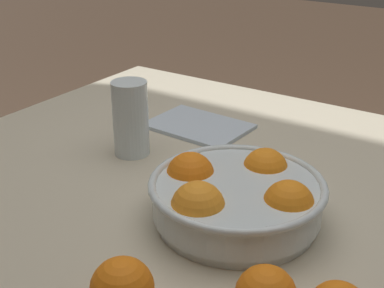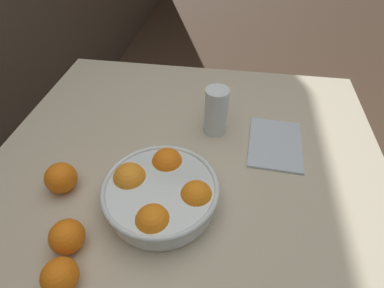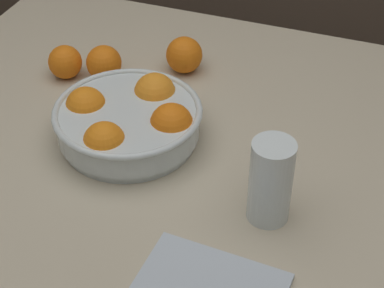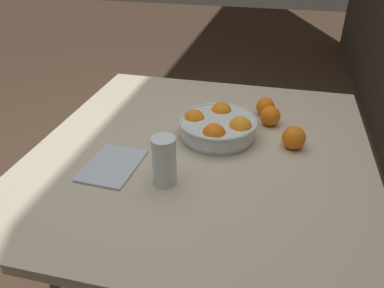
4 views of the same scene
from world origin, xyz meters
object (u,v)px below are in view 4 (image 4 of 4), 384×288
orange_loose_near_bowl (294,138)px  orange_loose_aside (265,107)px  fruit_bowl (218,126)px  orange_loose_front (270,116)px  juice_glass (164,163)px

orange_loose_near_bowl → orange_loose_aside: 0.24m
fruit_bowl → orange_loose_near_bowl: (0.01, 0.25, -0.00)m
fruit_bowl → orange_loose_aside: 0.25m
orange_loose_front → orange_loose_aside: size_ratio=1.05×
juice_glass → orange_loose_near_bowl: size_ratio=1.91×
orange_loose_aside → orange_loose_front: bearing=16.0°
orange_loose_front → orange_loose_aside: 0.08m
juice_glass → orange_loose_front: 0.49m
juice_glass → orange_loose_aside: juice_glass is taller
fruit_bowl → orange_loose_near_bowl: bearing=87.7°
orange_loose_front → orange_loose_near_bowl: bearing=30.1°
juice_glass → orange_loose_front: bearing=147.5°
fruit_bowl → orange_loose_near_bowl: 0.25m
juice_glass → orange_loose_near_bowl: (-0.27, 0.35, -0.03)m
orange_loose_near_bowl → juice_glass: bearing=-51.9°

